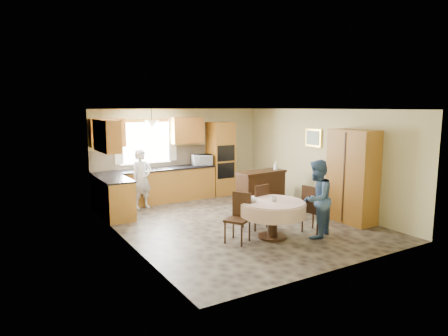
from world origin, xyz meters
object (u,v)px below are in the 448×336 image
object	(u,v)px
dining_table	(273,209)
person_dining	(317,199)
person_sink	(142,179)
cupboard	(352,176)
chair_back	(258,204)
chair_right	(313,207)
oven_tower	(221,159)
chair_left	(239,215)
sideboard	(261,191)

from	to	relation	value
dining_table	person_dining	size ratio (longest dim) A/B	0.84
dining_table	person_sink	distance (m)	3.81
cupboard	chair_back	distance (m)	2.25
cupboard	chair_right	bearing A→B (deg)	-172.65
oven_tower	chair_back	distance (m)	3.49
chair_back	person_dining	world-z (taller)	person_dining
person_sink	cupboard	bearing A→B (deg)	-57.08
dining_table	chair_left	xyz separation A→B (m)	(-0.67, 0.16, -0.05)
sideboard	chair_back	world-z (taller)	chair_back
sideboard	chair_back	xyz separation A→B (m)	(-1.04, -1.32, 0.07)
chair_left	person_dining	xyz separation A→B (m)	(1.44, -0.56, 0.25)
dining_table	chair_left	world-z (taller)	chair_left
dining_table	chair_back	size ratio (longest dim) A/B	1.35
sideboard	chair_right	size ratio (longest dim) A/B	1.29
cupboard	person_dining	distance (m)	1.49
cupboard	oven_tower	bearing A→B (deg)	105.20
sideboard	cupboard	world-z (taller)	cupboard
cupboard	chair_back	size ratio (longest dim) A/B	2.16
sideboard	chair_right	bearing A→B (deg)	-101.60
chair_left	sideboard	bearing A→B (deg)	103.69
oven_tower	chair_left	bearing A→B (deg)	-115.48
cupboard	dining_table	bearing A→B (deg)	179.48
dining_table	chair_right	size ratio (longest dim) A/B	1.31
cupboard	person_dining	size ratio (longest dim) A/B	1.34
chair_right	chair_back	bearing A→B (deg)	33.64
oven_tower	cupboard	bearing A→B (deg)	-74.80
chair_right	sideboard	bearing A→B (deg)	-17.51
chair_back	oven_tower	bearing A→B (deg)	-117.72
sideboard	chair_right	xyz separation A→B (m)	(-0.25, -2.13, 0.09)
sideboard	dining_table	xyz separation A→B (m)	(-1.13, -1.94, 0.12)
cupboard	dining_table	size ratio (longest dim) A/B	1.60
dining_table	chair_right	xyz separation A→B (m)	(0.89, -0.19, -0.02)
person_sink	sideboard	bearing A→B (deg)	-44.37
chair_left	person_dining	distance (m)	1.57
dining_table	chair_right	world-z (taller)	chair_right
dining_table	chair_left	distance (m)	0.69
sideboard	cupboard	size ratio (longest dim) A/B	0.62
sideboard	chair_left	world-z (taller)	chair_left
oven_tower	sideboard	bearing A→B (deg)	-89.47
sideboard	oven_tower	bearing A→B (deg)	85.50
cupboard	person_dining	xyz separation A→B (m)	(-1.42, -0.38, -0.26)
person_dining	cupboard	bearing A→B (deg)	168.09
chair_back	person_sink	bearing A→B (deg)	-73.09
chair_left	cupboard	bearing A→B (deg)	55.45
person_sink	chair_back	bearing A→B (deg)	-75.13
sideboard	person_sink	xyz separation A→B (m)	(-2.55, 1.58, 0.30)
cupboard	chair_right	world-z (taller)	cupboard
dining_table	person_sink	size ratio (longest dim) A/B	0.86
chair_back	chair_right	world-z (taller)	chair_right
oven_tower	person_dining	size ratio (longest dim) A/B	1.38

